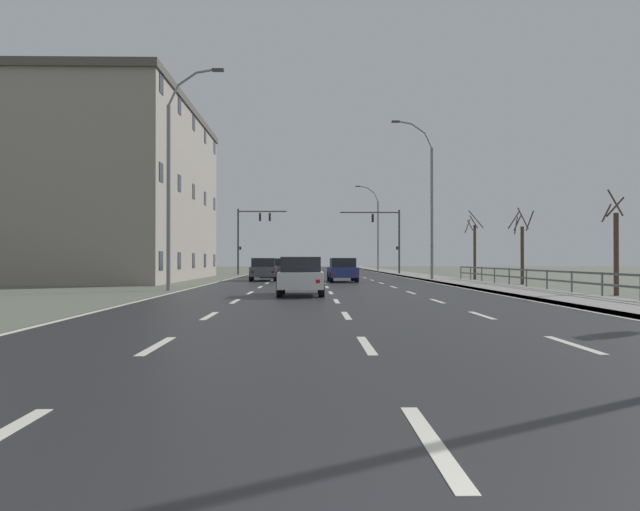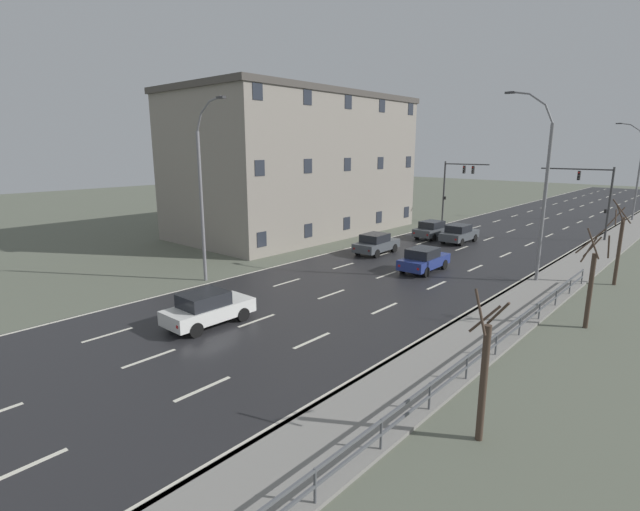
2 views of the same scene
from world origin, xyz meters
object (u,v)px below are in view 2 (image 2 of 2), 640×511
car_mid_centre (459,233)px  brick_building (296,164)px  traffic_signal_left (454,181)px  car_far_left (424,259)px  car_distant (376,243)px  car_near_right (208,308)px  street_lamp_left_bank (203,196)px  car_near_left (433,229)px  street_lamp_midground (542,192)px  street_lamp_distant (637,174)px  traffic_signal_right (596,192)px

car_mid_centre → brick_building: brick_building is taller
traffic_signal_left → car_far_left: (8.02, -20.34, -3.61)m
car_distant → car_near_right: same height
street_lamp_left_bank → car_near_left: bearing=80.8°
car_near_right → car_mid_centre: same height
car_far_left → car_near_left: bearing=114.0°
street_lamp_midground → car_far_left: 8.01m
car_distant → street_lamp_distant: bearing=68.0°
street_lamp_distant → car_near_left: size_ratio=2.54×
street_lamp_distant → traffic_signal_right: bearing=-92.2°
traffic_signal_left → car_far_left: 22.16m
car_near_right → street_lamp_left_bank: bearing=145.2°
car_near_right → street_lamp_midground: bearing=63.5°
street_lamp_distant → brick_building: size_ratio=0.47×
street_lamp_distant → car_near_right: street_lamp_distant is taller
car_near_left → car_mid_centre: (2.67, -0.34, 0.00)m
car_near_left → brick_building: size_ratio=0.18×
street_lamp_left_bank → brick_building: brick_building is taller
street_lamp_left_bank → brick_building: bearing=116.8°
car_near_left → car_distant: size_ratio=1.00×
street_lamp_left_bank → car_mid_centre: street_lamp_left_bank is taller
traffic_signal_left → car_mid_centre: traffic_signal_left is taller
street_lamp_left_bank → car_distant: street_lamp_left_bank is taller
traffic_signal_right → car_far_left: traffic_signal_right is taller
car_mid_centre → brick_building: (-14.35, -4.97, 5.56)m
traffic_signal_left → car_distant: (2.69, -18.09, -3.61)m
traffic_signal_left → car_far_left: size_ratio=1.56×
street_lamp_midground → brick_building: bearing=172.1°
car_mid_centre → brick_building: 16.17m
street_lamp_midground → car_near_right: size_ratio=2.71×
car_far_left → car_mid_centre: size_ratio=1.01×
street_lamp_distant → car_far_left: 35.59m
street_lamp_left_bank → traffic_signal_right: bearing=64.7°
car_far_left → car_mid_centre: same height
traffic_signal_left → car_near_right: traffic_signal_left is taller
traffic_signal_right → car_near_left: (-10.73, -8.63, -3.40)m
traffic_signal_left → street_lamp_left_bank: bearing=-91.2°
traffic_signal_right → traffic_signal_left: size_ratio=0.98×
street_lamp_distant → traffic_signal_left: size_ratio=1.63×
traffic_signal_left → car_far_left: bearing=-68.5°
car_near_right → car_near_left: bearing=96.0°
street_lamp_midground → car_distant: (-11.47, -0.04, -4.61)m
brick_building → street_lamp_midground: bearing=-7.9°
street_lamp_distant → car_far_left: bearing=-100.0°
street_lamp_left_bank → car_near_left: size_ratio=2.54×
car_distant → car_mid_centre: 8.67m
street_lamp_distant → traffic_signal_right: (-0.58, -15.37, -0.93)m
car_mid_centre → street_lamp_midground: bearing=-43.1°
car_mid_centre → car_distant: bearing=-108.7°
traffic_signal_right → street_lamp_left_bank: bearing=-115.3°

